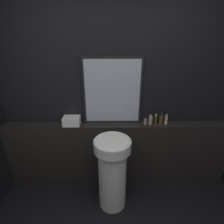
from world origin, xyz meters
The scene contains 10 objects.
wall_back centered at (0.00, 1.67, 1.25)m, with size 8.00×0.06×2.50m.
vanity_counter centered at (0.00, 1.55, 0.45)m, with size 2.97×0.18×0.90m.
pedestal_sink centered at (-0.09, 1.14, 0.50)m, with size 0.41×0.41×0.92m.
mirror centered at (-0.08, 1.62, 1.32)m, with size 0.73×0.03×0.83m.
towel_stack centered at (-0.60, 1.55, 0.96)m, with size 0.21×0.16×0.11m.
shampoo_bottle centered at (0.34, 1.55, 0.95)m, with size 0.04×0.04×0.10m.
conditioner_bottle centered at (0.41, 1.55, 0.96)m, with size 0.05×0.05×0.13m.
lotion_bottle centered at (0.48, 1.55, 0.97)m, with size 0.04×0.04×0.14m.
body_wash_bottle centered at (0.54, 1.55, 0.97)m, with size 0.05×0.05×0.16m.
hand_soap_bottle centered at (0.61, 1.55, 0.96)m, with size 0.04×0.04×0.13m.
Camera 1 is at (-0.11, -0.48, 1.91)m, focal length 28.00 mm.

